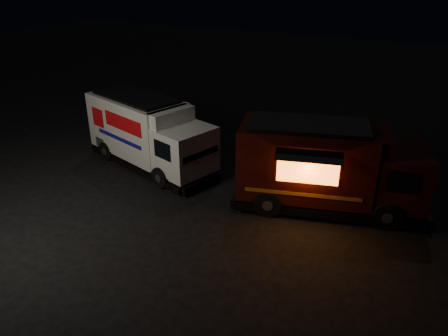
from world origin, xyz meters
TOP-DOWN VIEW (x-y plane):
  - ground at (0.00, 0.00)m, footprint 80.00×80.00m
  - white_truck at (-1.90, 3.08)m, footprint 6.43×3.69m
  - red_truck at (5.25, 3.20)m, footprint 6.64×3.93m

SIDE VIEW (x-z plane):
  - ground at x=0.00m, z-range 0.00..0.00m
  - white_truck at x=-1.90m, z-range 0.00..2.76m
  - red_truck at x=5.25m, z-range 0.00..2.91m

